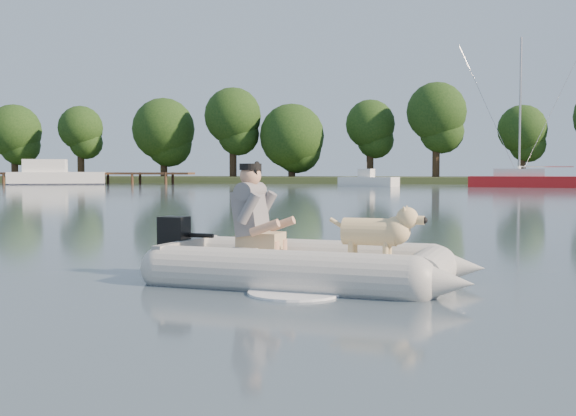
% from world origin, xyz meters
% --- Properties ---
extents(water, '(160.00, 160.00, 0.00)m').
position_xyz_m(water, '(0.00, 0.00, 0.00)').
color(water, slate).
rests_on(water, ground).
extents(shore_bank, '(160.00, 12.00, 0.70)m').
position_xyz_m(shore_bank, '(0.00, 62.00, 0.25)').
color(shore_bank, '#47512D').
rests_on(shore_bank, water).
extents(dock, '(18.00, 2.00, 1.04)m').
position_xyz_m(dock, '(-26.00, 52.00, 0.52)').
color(dock, '#4C331E').
rests_on(dock, water).
extents(treeline, '(91.55, 7.35, 9.27)m').
position_xyz_m(treeline, '(9.86, 61.06, 5.35)').
color(treeline, '#332316').
rests_on(treeline, shore_bank).
extents(dinghy, '(5.29, 4.12, 1.42)m').
position_xyz_m(dinghy, '(0.65, 0.60, 0.61)').
color(dinghy, '#A2A29D').
rests_on(dinghy, water).
extents(man, '(0.84, 0.76, 1.11)m').
position_xyz_m(man, '(-0.05, 0.78, 0.80)').
color(man, slate).
rests_on(man, dinghy).
extents(dog, '(1.00, 0.50, 0.64)m').
position_xyz_m(dog, '(1.31, 0.54, 0.53)').
color(dog, '#D5B37A').
rests_on(dog, dinghy).
extents(outboard_motor, '(0.47, 0.37, 0.81)m').
position_xyz_m(outboard_motor, '(-1.03, 0.90, 0.32)').
color(outboard_motor, black).
rests_on(outboard_motor, dinghy).
extents(cabin_cruiser, '(8.71, 5.64, 2.54)m').
position_xyz_m(cabin_cruiser, '(-28.06, 49.56, 1.07)').
color(cabin_cruiser, white).
rests_on(cabin_cruiser, water).
extents(motorboat, '(4.96, 3.40, 1.96)m').
position_xyz_m(motorboat, '(-1.70, 48.18, 0.89)').
color(motorboat, white).
rests_on(motorboat, water).
extents(sailboat, '(8.25, 3.65, 10.95)m').
position_xyz_m(sailboat, '(9.63, 46.87, 0.48)').
color(sailboat, '#A91316').
rests_on(sailboat, water).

